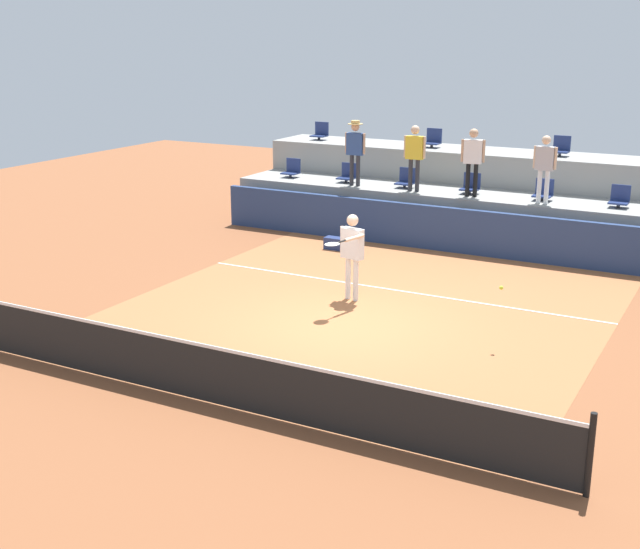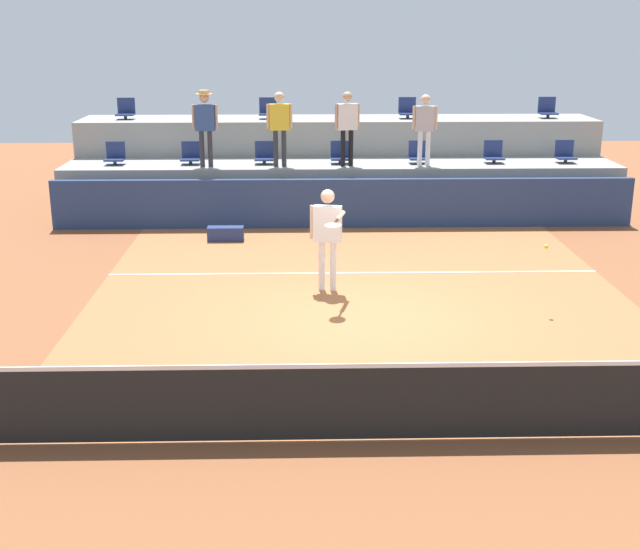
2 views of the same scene
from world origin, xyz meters
name	(u,v)px [view 1 (image 1 of 2)]	position (x,y,z in m)	size (l,w,h in m)	color
ground_plane	(344,324)	(0.00, 0.00, 0.00)	(40.00, 40.00, 0.00)	brown
court_inner_paint	(366,309)	(0.00, 1.00, 0.00)	(9.00, 10.00, 0.01)	#A36038
court_service_line	(395,290)	(0.00, 2.40, 0.01)	(9.00, 0.06, 0.00)	silver
tennis_net	(219,374)	(0.00, -4.00, 0.50)	(10.48, 0.08, 1.07)	black
sponsor_backboard	(454,230)	(0.00, 6.00, 0.55)	(13.00, 0.16, 1.10)	navy
seating_tier_lower	(471,217)	(0.00, 7.30, 0.62)	(13.00, 1.80, 1.25)	gray
seating_tier_upper	(493,190)	(0.00, 9.10, 1.05)	(13.00, 1.80, 2.10)	gray
stadium_chair_lower_far_left	(292,169)	(-5.29, 7.23, 1.46)	(0.44, 0.40, 0.52)	#2D2D33
stadium_chair_lower_left	(348,174)	(-3.53, 7.23, 1.46)	(0.44, 0.40, 0.52)	#2D2D33
stadium_chair_lower_mid_left	(406,179)	(-1.81, 7.23, 1.46)	(0.44, 0.40, 0.52)	#2D2D33
stadium_chair_lower_center	(471,185)	(-0.03, 7.23, 1.46)	(0.44, 0.40, 0.52)	#2D2D33
stadium_chair_lower_mid_right	(543,192)	(1.81, 7.23, 1.46)	(0.44, 0.40, 0.52)	#2D2D33
stadium_chair_lower_right	(620,198)	(3.60, 7.23, 1.46)	(0.44, 0.40, 0.52)	#2D2D33
stadium_chair_upper_far_left	(320,132)	(-5.34, 9.03, 2.31)	(0.44, 0.40, 0.52)	#2D2D33
stadium_chair_upper_left	(433,140)	(-1.77, 9.03, 2.31)	(0.44, 0.40, 0.52)	#2D2D33
stadium_chair_upper_right	(561,148)	(1.76, 9.03, 2.31)	(0.44, 0.40, 0.52)	#2D2D33
tennis_player	(351,248)	(-0.52, 1.37, 1.09)	(0.60, 1.29, 1.76)	white
spectator_with_hat	(355,146)	(-3.12, 6.85, 2.31)	(0.59, 0.41, 1.73)	#2D2D33
spectator_in_grey	(415,152)	(-1.44, 6.85, 2.27)	(0.59, 0.23, 1.69)	#2D2D33
spectator_in_white	(473,156)	(0.11, 6.85, 2.27)	(0.59, 0.28, 1.69)	black
spectator_leaning_on_rail	(545,163)	(1.88, 6.85, 2.22)	(0.58, 0.23, 1.62)	white
tennis_ball	(501,288)	(2.86, 0.22, 1.07)	(0.07, 0.07, 0.07)	#CCE033
equipment_bag	(339,244)	(-2.56, 4.86, 0.15)	(0.76, 0.28, 0.30)	navy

